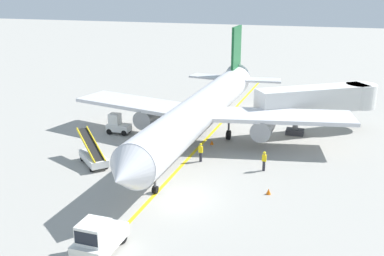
{
  "coord_description": "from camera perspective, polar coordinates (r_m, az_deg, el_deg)",
  "views": [
    {
      "loc": [
        10.04,
        -27.43,
        14.66
      ],
      "look_at": [
        -1.7,
        8.74,
        2.5
      ],
      "focal_mm": 41.63,
      "sensor_mm": 36.0,
      "label": 1
    }
  ],
  "objects": [
    {
      "name": "taxi_line_yellow",
      "position": [
        37.47,
        -1.77,
        -5.3
      ],
      "size": [
        1.09,
        80.0,
        0.01
      ],
      "primitive_type": "cube",
      "rotation": [
        0.0,
        0.0,
        -0.01
      ],
      "color": "yellow",
      "rests_on": "ground"
    },
    {
      "name": "safety_cone_nose_right",
      "position": [
        43.12,
        2.56,
        -1.85
      ],
      "size": [
        0.36,
        0.36,
        0.44
      ],
      "primitive_type": "cone",
      "color": "orange",
      "rests_on": "ground"
    },
    {
      "name": "ground_crew_wing_walker",
      "position": [
        38.73,
        1.12,
        -3.06
      ],
      "size": [
        0.36,
        0.24,
        1.7
      ],
      "color": "#26262D",
      "rests_on": "ground"
    },
    {
      "name": "jet_bridge",
      "position": [
        48.0,
        16.6,
        3.6
      ],
      "size": [
        11.99,
        9.29,
        4.85
      ],
      "color": "silver",
      "rests_on": "ground"
    },
    {
      "name": "baggage_tug_near_wing",
      "position": [
        46.76,
        -9.53,
        0.41
      ],
      "size": [
        2.43,
        1.38,
        2.1
      ],
      "color": "silver",
      "rests_on": "ground"
    },
    {
      "name": "pushback_tug",
      "position": [
        26.59,
        -11.93,
        -13.62
      ],
      "size": [
        1.95,
        3.62,
        2.2
      ],
      "color": "silver",
      "rests_on": "ground"
    },
    {
      "name": "ground_plane",
      "position": [
        32.68,
        -1.92,
        -8.93
      ],
      "size": [
        300.0,
        300.0,
        0.0
      ],
      "primitive_type": "plane",
      "color": "#9E9B93"
    },
    {
      "name": "safety_cone_nose_left",
      "position": [
        33.58,
        9.79,
        -8.01
      ],
      "size": [
        0.36,
        0.36,
        0.44
      ],
      "primitive_type": "cone",
      "color": "orange",
      "rests_on": "ground"
    },
    {
      "name": "belt_loader_forward_hold",
      "position": [
        39.13,
        -12.56,
        -3.49
      ],
      "size": [
        4.52,
        4.31,
        2.59
      ],
      "color": "silver",
      "rests_on": "ground"
    },
    {
      "name": "ground_crew_marshaller",
      "position": [
        37.33,
        9.22,
        -4.12
      ],
      "size": [
        0.36,
        0.24,
        1.7
      ],
      "color": "#26262D",
      "rests_on": "ground"
    },
    {
      "name": "airliner",
      "position": [
        42.91,
        1.47,
        2.54
      ],
      "size": [
        28.61,
        35.23,
        10.1
      ],
      "color": "silver",
      "rests_on": "ground"
    }
  ]
}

